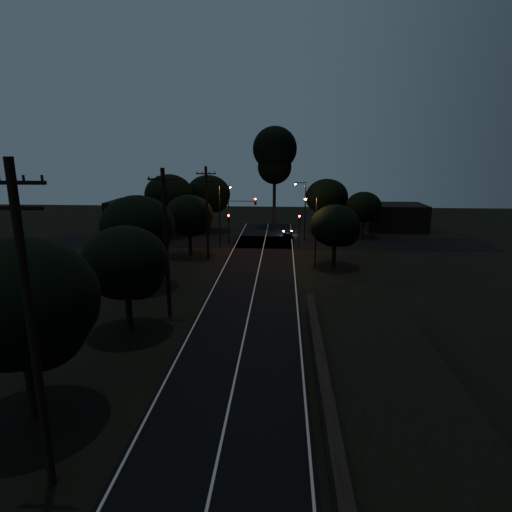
{
  "coord_description": "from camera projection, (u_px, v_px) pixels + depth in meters",
  "views": [
    {
      "loc": [
        2.51,
        -15.01,
        12.18
      ],
      "look_at": [
        0.0,
        24.0,
        2.5
      ],
      "focal_mm": 30.0,
      "sensor_mm": 36.0,
      "label": 1
    }
  ],
  "objects": [
    {
      "name": "tree_far_nw",
      "position": [
        210.0,
        195.0,
        65.14
      ],
      "size": [
        6.76,
        6.76,
        8.56
      ],
      "color": "black",
      "rests_on": "ground"
    },
    {
      "name": "retaining_wall",
      "position": [
        393.0,
        406.0,
        19.9
      ],
      "size": [
        6.93,
        26.0,
        1.6
      ],
      "color": "black",
      "rests_on": "ground"
    },
    {
      "name": "tree_left_d",
      "position": [
        191.0,
        217.0,
        49.85
      ],
      "size": [
        5.66,
        5.66,
        7.18
      ],
      "color": "black",
      "rests_on": "ground"
    },
    {
      "name": "streetlight_a",
      "position": [
        221.0,
        212.0,
        53.65
      ],
      "size": [
        1.66,
        0.26,
        8.0
      ],
      "color": "black",
      "rests_on": "ground"
    },
    {
      "name": "tree_right_a",
      "position": [
        337.0,
        227.0,
        45.03
      ],
      "size": [
        5.26,
        5.26,
        6.69
      ],
      "color": "black",
      "rests_on": "ground"
    },
    {
      "name": "streetlight_b",
      "position": [
        304.0,
        207.0,
        58.8
      ],
      "size": [
        1.66,
        0.26,
        8.0
      ],
      "color": "black",
      "rests_on": "ground"
    },
    {
      "name": "signal_mast",
      "position": [
        242.0,
        212.0,
        55.5
      ],
      "size": [
        3.7,
        0.35,
        6.25
      ],
      "color": "black",
      "rests_on": "ground"
    },
    {
      "name": "tree_far_w",
      "position": [
        171.0,
        196.0,
        61.52
      ],
      "size": [
        6.97,
        6.97,
        8.89
      ],
      "color": "black",
      "rests_on": "ground"
    },
    {
      "name": "car",
      "position": [
        288.0,
        233.0,
        61.73
      ],
      "size": [
        1.33,
        3.22,
        1.09
      ],
      "primitive_type": "imported",
      "rotation": [
        0.0,
        0.0,
        3.15
      ],
      "color": "black",
      "rests_on": "ground"
    },
    {
      "name": "road_surface",
      "position": [
        260.0,
        262.0,
        47.77
      ],
      "size": [
        60.0,
        70.0,
        0.03
      ],
      "color": "black",
      "rests_on": "ground"
    },
    {
      "name": "tree_left_a",
      "position": [
        23.0,
        306.0,
        18.64
      ],
      "size": [
        6.81,
        6.81,
        8.61
      ],
      "color": "black",
      "rests_on": "ground"
    },
    {
      "name": "building_left",
      "position": [
        143.0,
        214.0,
        68.71
      ],
      "size": [
        10.0,
        8.0,
        4.4
      ],
      "primitive_type": "cube",
      "color": "black",
      "rests_on": "ground"
    },
    {
      "name": "tree_far_e",
      "position": [
        365.0,
        208.0,
        61.17
      ],
      "size": [
        5.1,
        5.1,
        6.47
      ],
      "color": "black",
      "rests_on": "ground"
    },
    {
      "name": "signal_left",
      "position": [
        229.0,
        224.0,
        55.97
      ],
      "size": [
        0.28,
        0.35,
        4.1
      ],
      "color": "black",
      "rests_on": "ground"
    },
    {
      "name": "utility_pole_near",
      "position": [
        32.0,
        330.0,
        14.56
      ],
      "size": [
        2.2,
        0.3,
        12.0
      ],
      "color": "black",
      "rests_on": "ground"
    },
    {
      "name": "utility_pole_mid",
      "position": [
        166.0,
        241.0,
        31.15
      ],
      "size": [
        2.2,
        0.3,
        11.0
      ],
      "color": "black",
      "rests_on": "ground"
    },
    {
      "name": "ground",
      "position": [
        219.0,
        454.0,
        17.63
      ],
      "size": [
        160.0,
        160.0,
        0.0
      ],
      "primitive_type": "plane",
      "color": "black"
    },
    {
      "name": "utility_pole_far",
      "position": [
        207.0,
        212.0,
        47.68
      ],
      "size": [
        2.2,
        0.3,
        10.5
      ],
      "color": "black",
      "rests_on": "ground"
    },
    {
      "name": "tall_pine",
      "position": [
        275.0,
        155.0,
        68.08
      ],
      "size": [
        7.01,
        7.01,
        15.94
      ],
      "color": "black",
      "rests_on": "ground"
    },
    {
      "name": "building_right",
      "position": [
        394.0,
        217.0,
        67.24
      ],
      "size": [
        9.0,
        7.0,
        4.0
      ],
      "primitive_type": "cube",
      "color": "black",
      "rests_on": "ground"
    },
    {
      "name": "streetlight_c",
      "position": [
        314.0,
        226.0,
        45.28
      ],
      "size": [
        1.46,
        0.26,
        7.5
      ],
      "color": "black",
      "rests_on": "ground"
    },
    {
      "name": "tree_left_c",
      "position": [
        140.0,
        229.0,
        38.15
      ],
      "size": [
        6.6,
        6.6,
        8.34
      ],
      "color": "black",
      "rests_on": "ground"
    },
    {
      "name": "tree_left_b",
      "position": [
        128.0,
        265.0,
        28.48
      ],
      "size": [
        5.79,
        5.79,
        7.36
      ],
      "color": "black",
      "rests_on": "ground"
    },
    {
      "name": "tree_far_ne",
      "position": [
        328.0,
        198.0,
        64.11
      ],
      "size": [
        6.38,
        6.38,
        8.07
      ],
      "color": "black",
      "rests_on": "ground"
    },
    {
      "name": "signal_right",
      "position": [
        299.0,
        224.0,
        55.39
      ],
      "size": [
        0.28,
        0.35,
        4.1
      ],
      "color": "black",
      "rests_on": "ground"
    }
  ]
}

